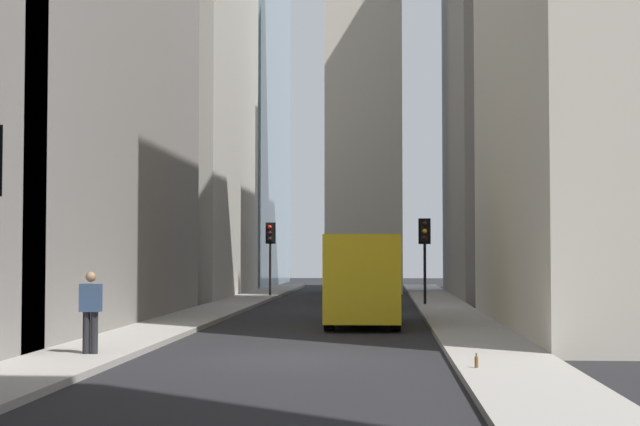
{
  "coord_description": "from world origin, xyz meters",
  "views": [
    {
      "loc": [
        -20.86,
        -2.02,
        2.28
      ],
      "look_at": [
        13.78,
        0.29,
        3.76
      ],
      "focal_mm": 53.45,
      "sensor_mm": 36.0,
      "label": 1
    }
  ],
  "objects_px": {
    "traffic_light_midblock": "(425,241)",
    "traffic_light_far_junction": "(270,242)",
    "hatchback_grey": "(369,292)",
    "pedestrian": "(91,309)",
    "discarded_bottle": "(476,362)",
    "delivery_truck": "(364,279)"
  },
  "relations": [
    {
      "from": "traffic_light_far_junction",
      "to": "pedestrian",
      "type": "distance_m",
      "value": 28.59
    },
    {
      "from": "traffic_light_midblock",
      "to": "delivery_truck",
      "type": "bearing_deg",
      "value": 166.96
    },
    {
      "from": "pedestrian",
      "to": "traffic_light_far_junction",
      "type": "bearing_deg",
      "value": -0.92
    },
    {
      "from": "hatchback_grey",
      "to": "traffic_light_far_junction",
      "type": "xyz_separation_m",
      "value": [
        8.37,
        5.19,
        2.22
      ]
    },
    {
      "from": "traffic_light_midblock",
      "to": "traffic_light_far_junction",
      "type": "relative_size",
      "value": 0.97
    },
    {
      "from": "pedestrian",
      "to": "discarded_bottle",
      "type": "distance_m",
      "value": 8.28
    },
    {
      "from": "delivery_truck",
      "to": "traffic_light_midblock",
      "type": "height_order",
      "value": "traffic_light_midblock"
    },
    {
      "from": "delivery_truck",
      "to": "discarded_bottle",
      "type": "height_order",
      "value": "delivery_truck"
    },
    {
      "from": "delivery_truck",
      "to": "traffic_light_far_junction",
      "type": "distance_m",
      "value": 18.96
    },
    {
      "from": "hatchback_grey",
      "to": "traffic_light_far_junction",
      "type": "relative_size",
      "value": 1.15
    },
    {
      "from": "traffic_light_far_junction",
      "to": "delivery_truck",
      "type": "bearing_deg",
      "value": -164.08
    },
    {
      "from": "delivery_truck",
      "to": "pedestrian",
      "type": "distance_m",
      "value": 11.79
    },
    {
      "from": "delivery_truck",
      "to": "traffic_light_far_junction",
      "type": "relative_size",
      "value": 1.73
    },
    {
      "from": "delivery_truck",
      "to": "discarded_bottle",
      "type": "relative_size",
      "value": 23.93
    },
    {
      "from": "delivery_truck",
      "to": "pedestrian",
      "type": "relative_size",
      "value": 3.69
    },
    {
      "from": "pedestrian",
      "to": "discarded_bottle",
      "type": "xyz_separation_m",
      "value": [
        -1.96,
        -8.0,
        -0.85
      ]
    },
    {
      "from": "hatchback_grey",
      "to": "traffic_light_far_junction",
      "type": "bearing_deg",
      "value": 31.79
    },
    {
      "from": "hatchback_grey",
      "to": "traffic_light_midblock",
      "type": "xyz_separation_m",
      "value": [
        0.45,
        -2.38,
        2.15
      ]
    },
    {
      "from": "traffic_light_midblock",
      "to": "traffic_light_far_junction",
      "type": "bearing_deg",
      "value": 43.67
    },
    {
      "from": "hatchback_grey",
      "to": "pedestrian",
      "type": "distance_m",
      "value": 20.94
    },
    {
      "from": "delivery_truck",
      "to": "hatchback_grey",
      "type": "bearing_deg",
      "value": 0.0
    },
    {
      "from": "traffic_light_midblock",
      "to": "traffic_light_far_junction",
      "type": "distance_m",
      "value": 10.95
    }
  ]
}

